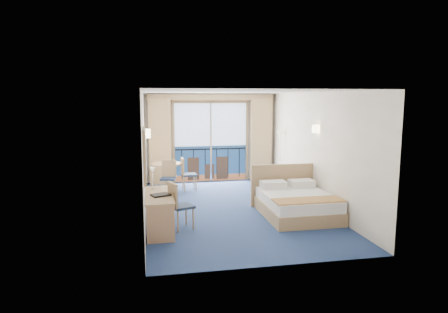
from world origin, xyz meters
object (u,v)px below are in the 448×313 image
(nightstand, at_px, (299,190))
(table_chair_b, at_px, (169,175))
(desk, at_px, (160,216))
(table_chair_a, at_px, (186,172))
(round_table, at_px, (167,170))
(floor_lamp, at_px, (280,144))
(armchair, at_px, (279,179))
(desk_chair, at_px, (178,203))
(bed, at_px, (296,203))

(nightstand, relative_size, table_chair_b, 0.61)
(desk, relative_size, table_chair_a, 1.67)
(round_table, relative_size, table_chair_a, 0.91)
(desk, relative_size, round_table, 1.83)
(floor_lamp, height_order, round_table, floor_lamp)
(round_table, bearing_deg, armchair, -17.03)
(nightstand, relative_size, armchair, 0.70)
(armchair, distance_m, floor_lamp, 1.21)
(table_chair_b, bearing_deg, armchair, 5.19)
(floor_lamp, relative_size, desk_chair, 1.70)
(floor_lamp, xyz_separation_m, round_table, (-3.28, 0.12, -0.65))
(armchair, bearing_deg, desk, 7.22)
(desk_chair, xyz_separation_m, table_chair_a, (0.49, 3.32, -0.02))
(desk, height_order, round_table, round_table)
(floor_lamp, xyz_separation_m, desk, (-3.61, -3.75, -0.83))
(desk_chair, bearing_deg, bed, -99.84)
(desk, relative_size, table_chair_b, 1.69)
(desk, bearing_deg, armchair, 41.90)
(bed, xyz_separation_m, table_chair_a, (-2.12, 2.86, 0.24))
(nightstand, height_order, round_table, round_table)
(armchair, xyz_separation_m, floor_lamp, (0.31, 0.79, 0.86))
(bed, xyz_separation_m, round_table, (-2.66, 3.05, 0.29))
(table_chair_a, bearing_deg, armchair, -109.75)
(floor_lamp, xyz_separation_m, table_chair_b, (-3.26, -0.41, -0.71))
(round_table, height_order, table_chair_b, table_chair_b)
(floor_lamp, relative_size, table_chair_a, 1.76)
(floor_lamp, bearing_deg, round_table, 177.85)
(nightstand, relative_size, floor_lamp, 0.34)
(armchair, relative_size, desk_chair, 0.84)
(desk, height_order, table_chair_b, table_chair_b)
(floor_lamp, relative_size, table_chair_b, 1.78)
(nightstand, xyz_separation_m, round_table, (-3.17, 1.92, 0.29))
(table_chair_a, bearing_deg, desk, 163.53)
(nightstand, distance_m, round_table, 3.72)
(armchair, bearing_deg, table_chair_a, -51.06)
(bed, height_order, nightstand, bed)
(desk, xyz_separation_m, round_table, (0.32, 3.87, 0.17))
(nightstand, distance_m, desk_chair, 3.52)
(bed, xyz_separation_m, desk_chair, (-2.62, -0.45, 0.25))
(armchair, height_order, floor_lamp, floor_lamp)
(desk_chair, xyz_separation_m, round_table, (-0.04, 3.51, 0.03))
(desk, xyz_separation_m, table_chair_b, (0.34, 3.34, 0.11))
(armchair, distance_m, table_chair_a, 2.55)
(armchair, distance_m, table_chair_b, 2.99)
(bed, xyz_separation_m, armchair, (0.32, 2.14, 0.08))
(armchair, height_order, desk_chair, desk_chair)
(bed, distance_m, desk_chair, 2.67)
(armchair, height_order, desk, armchair)
(desk, bearing_deg, floor_lamp, 46.12)
(round_table, bearing_deg, table_chair_a, -19.92)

